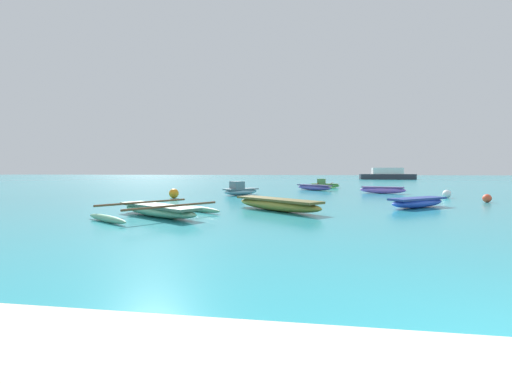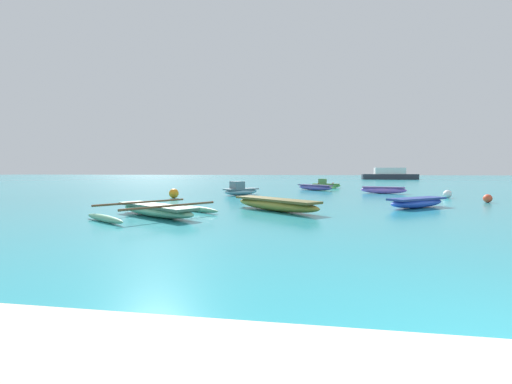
{
  "view_description": "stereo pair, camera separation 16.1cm",
  "coord_description": "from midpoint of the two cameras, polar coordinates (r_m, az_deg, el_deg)",
  "views": [
    {
      "loc": [
        -2.47,
        -1.91,
        1.44
      ],
      "look_at": [
        -5.37,
        17.13,
        0.25
      ],
      "focal_mm": 24.0,
      "sensor_mm": 36.0,
      "label": 1
    },
    {
      "loc": [
        -2.31,
        -1.89,
        1.44
      ],
      "look_at": [
        -5.37,
        17.13,
        0.25
      ],
      "focal_mm": 24.0,
      "sensor_mm": 36.0,
      "label": 2
    }
  ],
  "objects": [
    {
      "name": "moored_boat_6",
      "position": [
        29.76,
        11.66,
        1.17
      ],
      "size": [
        2.49,
        3.96,
        0.77
      ],
      "rotation": [
        0.0,
        0.0,
        -0.11
      ],
      "color": "#84DF6A",
      "rests_on": "ground_plane"
    },
    {
      "name": "moored_boat_5",
      "position": [
        12.36,
        3.6,
        -2.0
      ],
      "size": [
        3.61,
        3.33,
        0.44
      ],
      "rotation": [
        0.0,
        0.0,
        -0.73
      ],
      "color": "olive",
      "rests_on": "ground_plane"
    },
    {
      "name": "mooring_buoy_0",
      "position": [
        20.79,
        29.48,
        -0.31
      ],
      "size": [
        0.43,
        0.43,
        0.43
      ],
      "color": "white",
      "rests_on": "ground_plane"
    },
    {
      "name": "mooring_buoy_2",
      "position": [
        18.53,
        -13.29,
        -0.23
      ],
      "size": [
        0.51,
        0.51,
        0.51
      ],
      "color": "orange",
      "rests_on": "ground_plane"
    },
    {
      "name": "moored_boat_2",
      "position": [
        20.45,
        -2.38,
        0.31
      ],
      "size": [
        2.15,
        2.29,
        0.82
      ],
      "rotation": [
        0.0,
        0.0,
        0.85
      ],
      "color": "#93C2D3",
      "rests_on": "ground_plane"
    },
    {
      "name": "distant_ferry",
      "position": [
        62.8,
        21.44,
        2.71
      ],
      "size": [
        9.02,
        1.99,
        1.99
      ],
      "color": "#2D333D",
      "rests_on": "ground_plane"
    },
    {
      "name": "moored_boat_4",
      "position": [
        11.27,
        -15.95,
        -2.9
      ],
      "size": [
        3.77,
        4.11,
        0.43
      ],
      "rotation": [
        0.0,
        0.0,
        -0.59
      ],
      "color": "#6BB189",
      "rests_on": "ground_plane"
    },
    {
      "name": "moored_boat_1",
      "position": [
        14.81,
        25.54,
        -1.53
      ],
      "size": [
        2.77,
        2.46,
        0.39
      ],
      "rotation": [
        0.0,
        0.0,
        0.68
      ],
      "color": "blue",
      "rests_on": "ground_plane"
    },
    {
      "name": "mooring_buoy_1",
      "position": [
        18.83,
        34.37,
        -0.89
      ],
      "size": [
        0.38,
        0.38,
        0.38
      ],
      "color": "#E54C2D",
      "rests_on": "ground_plane"
    },
    {
      "name": "moored_boat_0",
      "position": [
        23.25,
        20.63,
        0.35
      ],
      "size": [
        2.81,
        1.22,
        0.43
      ],
      "rotation": [
        0.0,
        0.0,
        -0.27
      ],
      "color": "#AC6DDB",
      "rests_on": "ground_plane"
    },
    {
      "name": "moored_boat_3",
      "position": [
        25.81,
        9.96,
        0.8
      ],
      "size": [
        2.8,
        2.75,
        0.41
      ],
      "rotation": [
        0.0,
        0.0,
        -0.77
      ],
      "color": "#7360BD",
      "rests_on": "ground_plane"
    }
  ]
}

